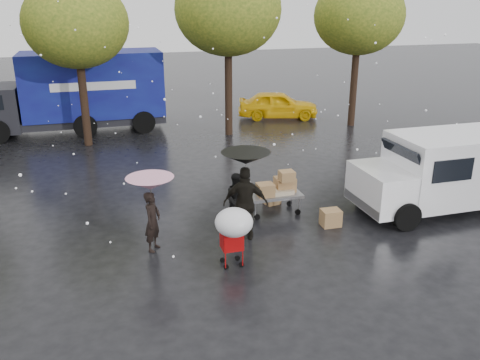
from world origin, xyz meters
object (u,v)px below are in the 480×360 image
object	(u,v)px
white_van	(446,170)
blue_truck	(74,93)
yellow_taxi	(278,105)
person_black	(246,204)
person_pink	(153,221)
shopping_cart	(234,225)
vendor_cart	(277,189)

from	to	relation	value
white_van	blue_truck	distance (m)	15.86
yellow_taxi	person_black	bearing A→B (deg)	172.68
person_pink	shopping_cart	size ratio (longest dim) A/B	1.02
vendor_cart	blue_truck	distance (m)	12.45
person_black	yellow_taxi	bearing A→B (deg)	-94.49
person_pink	shopping_cart	world-z (taller)	person_pink
person_pink	yellow_taxi	size ratio (longest dim) A/B	0.38
person_black	white_van	world-z (taller)	white_van
blue_truck	yellow_taxi	distance (m)	9.66
person_black	yellow_taxi	size ratio (longest dim) A/B	0.48
shopping_cart	blue_truck	bearing A→B (deg)	103.97
person_pink	blue_truck	distance (m)	12.58
person_black	shopping_cart	bearing A→B (deg)	82.37
vendor_cart	white_van	bearing A→B (deg)	-12.75
person_black	yellow_taxi	world-z (taller)	person_black
white_van	yellow_taxi	distance (m)	12.16
person_pink	yellow_taxi	distance (m)	14.59
person_pink	person_black	xyz separation A→B (m)	(2.30, -0.04, 0.21)
person_black	white_van	xyz separation A→B (m)	(5.99, 0.25, 0.21)
person_black	white_van	distance (m)	5.99
vendor_cart	shopping_cart	xyz separation A→B (m)	(-2.01, -2.67, 0.34)
vendor_cart	yellow_taxi	bearing A→B (deg)	69.49
person_pink	shopping_cart	distance (m)	2.16
blue_truck	yellow_taxi	xyz separation A→B (m)	(9.60, -0.06, -1.09)
white_van	person_pink	bearing A→B (deg)	-178.58
person_pink	blue_truck	size ratio (longest dim) A/B	0.18
blue_truck	yellow_taxi	bearing A→B (deg)	-0.38
shopping_cart	yellow_taxi	bearing A→B (deg)	65.88
yellow_taxi	white_van	bearing A→B (deg)	-161.06
vendor_cart	blue_truck	xyz separation A→B (m)	(-5.45, 11.15, 1.03)
blue_truck	white_van	bearing A→B (deg)	-50.34
white_van	yellow_taxi	bearing A→B (deg)	92.45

